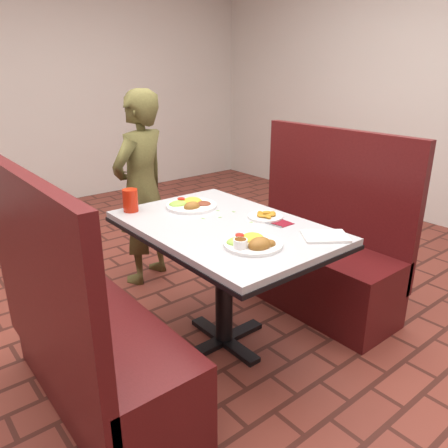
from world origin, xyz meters
The scene contains 14 objects.
dining_table centered at (0.00, 0.00, 0.65)m, with size 0.81×1.21×0.75m.
booth_bench_left centered at (-0.80, 0.00, 0.33)m, with size 0.47×1.20×1.17m.
booth_bench_right centered at (0.80, 0.00, 0.33)m, with size 0.47×1.20×1.17m.
diner_person centered at (0.08, 1.05, 0.71)m, with size 0.51×0.34×1.41m, color brown.
near_dinner_plate centered at (-0.09, -0.32, 0.78)m, with size 0.28×0.28×0.09m.
far_dinner_plate centered at (0.04, 0.36, 0.78)m, with size 0.30×0.30×0.08m.
plantain_plate centered at (0.24, -0.07, 0.76)m, with size 0.19×0.19×0.03m.
maroon_napkin centered at (0.25, -0.19, 0.75)m, with size 0.09×0.09×0.00m, color maroon.
spoon_utensil centered at (0.19, -0.18, 0.75)m, with size 0.01×0.13×0.00m, color silver.
red_tumbler centered at (-0.28, 0.52, 0.82)m, with size 0.09×0.09×0.13m, color red.
paper_napkin centered at (0.27, -0.47, 0.76)m, with size 0.22×0.16×0.01m, color silver.
knife_utensil centered at (-0.05, -0.34, 0.76)m, with size 0.01×0.19×0.00m, color silver.
fork_utensil centered at (-0.08, -0.37, 0.76)m, with size 0.01×0.15×0.00m, color silver.
lettuce_shreds centered at (0.04, 0.06, 0.75)m, with size 0.28×0.32×0.00m, color #78AF46, non-canonical shape.
Camera 1 is at (-1.40, -1.71, 1.55)m, focal length 35.00 mm.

